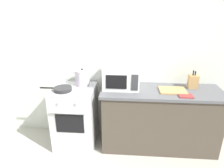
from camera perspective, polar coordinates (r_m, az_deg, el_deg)
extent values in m
cube|color=silver|center=(3.02, 2.38, 6.93)|extent=(4.40, 0.10, 2.50)
cube|color=#4C4238|center=(3.05, 13.39, -10.08)|extent=(1.64, 0.56, 0.88)
cube|color=#59595E|center=(2.84, 14.17, -2.12)|extent=(1.70, 0.60, 0.04)
cube|color=silver|center=(3.08, -10.47, -9.28)|extent=(0.60, 0.60, 0.90)
cube|color=#B7B7BC|center=(2.88, -11.08, -1.36)|extent=(0.60, 0.60, 0.02)
cube|color=black|center=(2.79, -12.12, -11.18)|extent=(0.39, 0.01, 0.28)
cylinder|color=silver|center=(2.68, -12.57, -8.22)|extent=(0.48, 0.02, 0.02)
cylinder|color=silver|center=(2.67, -15.18, -5.23)|extent=(0.04, 0.02, 0.04)
cylinder|color=silver|center=(2.60, -10.16, -5.52)|extent=(0.04, 0.02, 0.04)
cylinder|color=silver|center=(2.92, -8.52, 1.69)|extent=(0.20, 0.20, 0.22)
cylinder|color=silver|center=(2.88, -8.65, 3.87)|extent=(0.21, 0.21, 0.01)
sphere|color=black|center=(2.88, -8.67, 4.25)|extent=(0.03, 0.03, 0.03)
cylinder|color=silver|center=(2.92, -10.94, 3.17)|extent=(0.05, 0.01, 0.01)
cylinder|color=silver|center=(2.87, -6.23, 3.09)|extent=(0.05, 0.01, 0.01)
cylinder|color=#28282B|center=(2.81, -14.01, -1.42)|extent=(0.25, 0.25, 0.05)
cylinder|color=black|center=(2.88, -18.28, -1.07)|extent=(0.20, 0.02, 0.02)
cube|color=white|center=(2.79, 2.68, 1.86)|extent=(0.50, 0.36, 0.30)
cube|color=black|center=(2.62, 1.24, 0.56)|extent=(0.28, 0.01, 0.19)
cube|color=#38383D|center=(2.62, 6.59, 0.41)|extent=(0.09, 0.01, 0.22)
cube|color=tan|center=(2.84, 17.12, -1.79)|extent=(0.36, 0.26, 0.02)
cube|color=tan|center=(3.02, 22.38, 0.62)|extent=(0.13, 0.10, 0.19)
cylinder|color=black|center=(2.97, 22.47, 2.98)|extent=(0.02, 0.02, 0.07)
cylinder|color=black|center=(2.99, 22.96, 2.85)|extent=(0.02, 0.02, 0.06)
cube|color=#993333|center=(2.73, 20.52, -3.19)|extent=(0.18, 0.14, 0.02)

